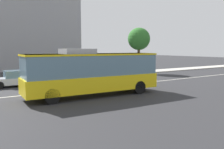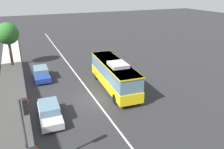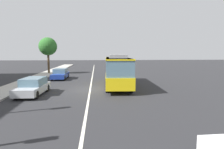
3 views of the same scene
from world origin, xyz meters
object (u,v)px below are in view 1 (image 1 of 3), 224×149
at_px(transit_bus, 93,71).
at_px(sedan_silver, 17,78).
at_px(street_tree_kerbside_left, 139,39).
at_px(sedan_blue, 110,73).

xyz_separation_m(transit_bus, sedan_silver, (-3.63, 7.78, -1.09)).
distance_m(sedan_silver, street_tree_kerbside_left, 17.64).
bearing_deg(sedan_silver, street_tree_kerbside_left, -168.51).
xyz_separation_m(transit_bus, street_tree_kerbside_left, (13.30, 10.66, 2.93)).
bearing_deg(transit_bus, street_tree_kerbside_left, 42.03).
xyz_separation_m(transit_bus, sedan_blue, (6.29, 7.32, -1.09)).
height_order(transit_bus, sedan_silver, transit_bus).
bearing_deg(sedan_blue, sedan_silver, -2.20).
height_order(transit_bus, street_tree_kerbside_left, street_tree_kerbside_left).
distance_m(transit_bus, street_tree_kerbside_left, 17.30).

